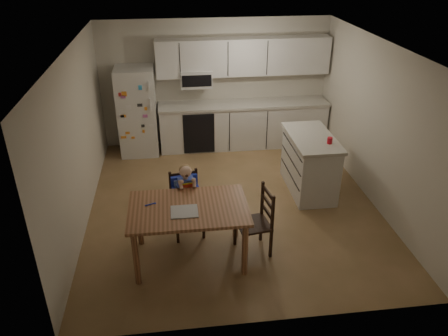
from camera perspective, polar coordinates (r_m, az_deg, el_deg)
room at (r=6.96m, az=0.64°, el=6.28°), size 4.52×5.01×2.51m
refrigerator at (r=8.63m, az=-11.24°, el=7.26°), size 0.72×0.70×1.70m
kitchen_run at (r=8.79m, az=2.33°, el=8.34°), size 3.37×0.62×2.15m
kitchen_island at (r=7.38m, az=11.10°, el=0.61°), size 0.69×1.33×0.98m
red_cup at (r=6.96m, az=13.65°, el=3.52°), size 0.08×0.08×0.10m
dining_table at (r=5.59m, az=-4.65°, el=-6.04°), size 1.51×0.97×0.81m
napkin at (r=5.43m, az=-5.20°, el=-5.69°), size 0.34×0.29×0.01m
toddler_spoon at (r=5.62m, az=-9.70°, el=-4.72°), size 0.12×0.06×0.02m
chair_booster at (r=6.13m, az=-5.02°, el=-3.14°), size 0.47×0.47×1.10m
chair_side at (r=5.83m, az=4.73°, el=-6.37°), size 0.48×0.48×0.95m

